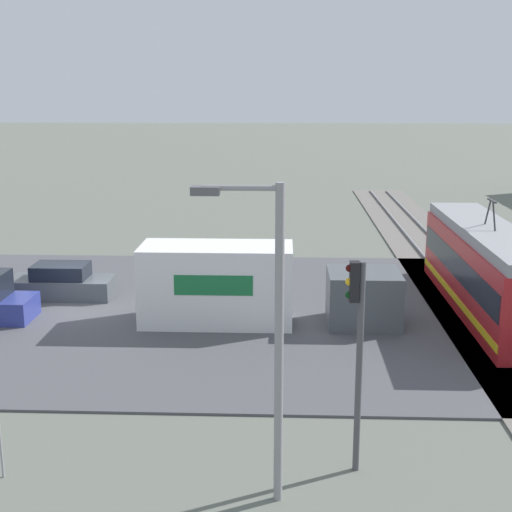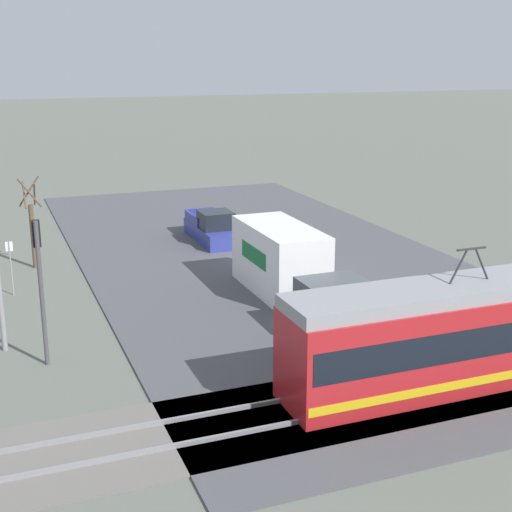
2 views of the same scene
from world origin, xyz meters
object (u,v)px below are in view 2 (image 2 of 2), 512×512
traffic_light_pole (40,273)px  no_parking_sign (11,263)px  pickup_truck (213,229)px  light_rail_tram (464,333)px  street_tree (32,227)px  box_truck (292,269)px  sedan_car_0 (281,237)px

traffic_light_pole → no_parking_sign: size_ratio=2.08×
pickup_truck → no_parking_sign: bearing=26.9°
light_rail_tram → street_tree: street_tree is taller
box_truck → pickup_truck: 11.42m
street_tree → traffic_light_pole: bearing=87.2°
light_rail_tram → traffic_light_pole: 14.65m
light_rail_tram → pickup_truck: light_rail_tram is taller
light_rail_tram → pickup_truck: size_ratio=2.36×
street_tree → pickup_truck: bearing=-170.9°
pickup_truck → street_tree: bearing=9.1°
box_truck → pickup_truck: box_truck is taller
sedan_car_0 → street_tree: street_tree is taller
pickup_truck → street_tree: street_tree is taller
street_tree → no_parking_sign: street_tree is taller
sedan_car_0 → street_tree: size_ratio=0.95×
no_parking_sign → street_tree: bearing=-107.3°
light_rail_tram → box_truck: bearing=-78.3°
box_truck → sedan_car_0: box_truck is taller
pickup_truck → sedan_car_0: pickup_truck is taller
sedan_car_0 → traffic_light_pole: traffic_light_pole is taller
light_rail_tram → sedan_car_0: size_ratio=2.81×
street_tree → light_rail_tram: bearing=122.4°
light_rail_tram → street_tree: bearing=-57.6°
light_rail_tram → pickup_truck: 21.16m
traffic_light_pole → light_rail_tram: bearing=152.8°
street_tree → no_parking_sign: 4.50m
pickup_truck → no_parking_sign: size_ratio=2.13×
pickup_truck → traffic_light_pole: traffic_light_pole is taller
box_truck → street_tree: size_ratio=2.12×
light_rail_tram → sedan_car_0: light_rail_tram is taller
light_rail_tram → traffic_light_pole: (12.95, -6.66, 1.63)m
sedan_car_0 → traffic_light_pole: 18.48m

